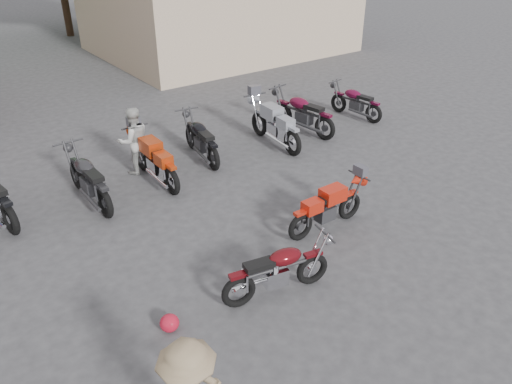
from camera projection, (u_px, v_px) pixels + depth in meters
ground at (282, 306)px, 7.78m from camera, size 90.00×90.00×0.00m
stucco_building at (218, 9)px, 21.90m from camera, size 10.00×8.00×3.50m
vintage_motorcycle at (279, 267)px, 7.79m from camera, size 1.88×0.93×1.05m
sportbike at (328, 205)px, 9.48m from camera, size 1.77×0.59×1.02m
helmet at (169, 323)px, 7.27m from camera, size 0.35×0.35×0.27m
person_light at (134, 141)px, 11.47m from camera, size 0.81×0.65×1.59m
row_bike_3 at (88, 177)px, 10.33m from camera, size 0.73×2.07×1.19m
row_bike_4 at (154, 158)px, 11.17m from camera, size 0.67×2.03×1.18m
row_bike_5 at (201, 137)px, 12.26m from camera, size 0.94×2.04×1.14m
row_bike_6 at (274, 122)px, 12.99m from camera, size 0.87×2.19×1.24m
row_bike_7 at (302, 111)px, 13.76m from camera, size 1.00×2.20×1.23m
row_bike_8 at (355, 100)px, 14.84m from camera, size 0.78×1.85×1.04m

